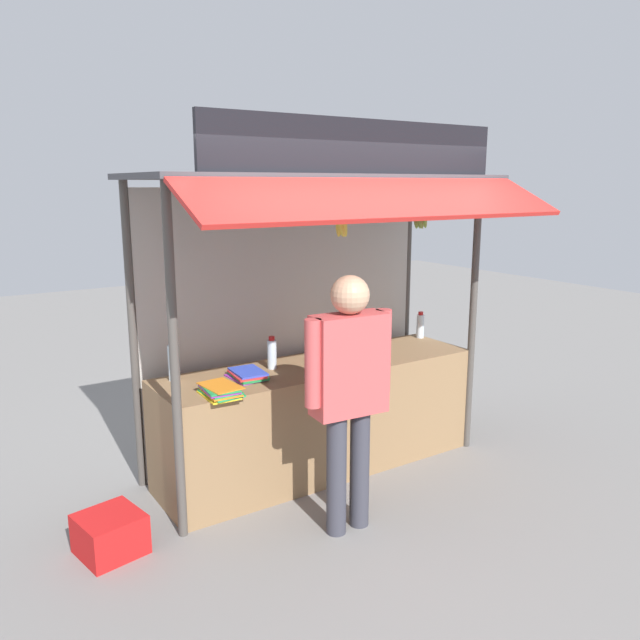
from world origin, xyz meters
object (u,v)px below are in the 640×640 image
Objects in this scene: magazine_stack_right at (247,375)px; vendor_person at (349,381)px; water_bottle_back_left at (272,354)px; banana_bunch_rightmost at (420,217)px; banana_bunch_leftmost at (342,225)px; plastic_crate at (110,534)px; magazine_stack_front_left at (339,365)px; water_bottle_back_right at (174,362)px; magazine_stack_far_right at (220,390)px; water_bottle_front_right at (420,326)px; water_bottle_center at (362,337)px.

vendor_person is at bearing -71.40° from magazine_stack_right.
banana_bunch_rightmost is at bearing -30.10° from water_bottle_back_left.
banana_bunch_leftmost is 0.80× the size of plastic_crate.
banana_bunch_rightmost is 0.70m from banana_bunch_leftmost.
plastic_crate is at bearing -176.00° from magazine_stack_front_left.
water_bottle_back_right reaches higher than magazine_stack_far_right.
water_bottle_front_right is at bearing 9.75° from plastic_crate.
magazine_stack_front_left is (-0.46, -0.33, -0.09)m from water_bottle_center.
water_bottle_center is 0.90× the size of banana_bunch_rightmost.
vendor_person is at bearing -45.29° from magazine_stack_far_right.
water_bottle_back_right is 1.22m from magazine_stack_front_left.
water_bottle_back_left is 0.86× the size of magazine_stack_front_left.
water_bottle_center is (-0.71, -0.06, -0.00)m from water_bottle_front_right.
banana_bunch_leftmost reaches higher than plastic_crate.
vendor_person is (-0.23, -0.42, -0.94)m from banana_bunch_leftmost.
water_bottle_center is at bearing 15.67° from magazine_stack_far_right.
water_bottle_front_right is 1.91m from vendor_person.
magazine_stack_right is at bearing -66.86° from vendor_person.
magazine_stack_front_left is at bearing -115.73° from vendor_person.
banana_bunch_rightmost is (0.95, -0.55, 1.01)m from water_bottle_back_left.
water_bottle_center is at bearing 8.75° from magazine_stack_right.
water_bottle_back_right is 1.32m from vendor_person.
plastic_crate is (-1.39, 0.57, -0.89)m from vendor_person.
banana_bunch_leftmost is (0.84, -0.19, 1.07)m from magazine_stack_far_right.
magazine_stack_right is at bearing -28.74° from water_bottle_back_right.
water_bottle_center is 1.35m from vendor_person.
magazine_stack_right is at bearing 140.35° from banana_bunch_leftmost.
vendor_person reaches higher than magazine_stack_right.
vendor_person reaches higher than magazine_stack_front_left.
banana_bunch_rightmost is 0.15× the size of vendor_person.
banana_bunch_leftmost is at bearing -136.54° from water_bottle_center.
water_bottle_back_right is 0.17× the size of vendor_person.
water_bottle_center is (1.61, -0.07, -0.03)m from water_bottle_back_right.
magazine_stack_far_right is (-1.01, -0.09, 0.01)m from magazine_stack_front_left.
vendor_person is at bearing -130.33° from water_bottle_center.
plastic_crate is (-1.62, 0.15, -1.84)m from banana_bunch_leftmost.
magazine_stack_right reaches higher than plastic_crate.
water_bottle_back_right is 1.21× the size of water_bottle_front_right.
water_bottle_front_right is 0.14× the size of vendor_person.
water_bottle_center is 0.72× the size of magazine_stack_far_right.
water_bottle_back_left reaches higher than magazine_stack_far_right.
water_bottle_back_left is 1.06× the size of water_bottle_center.
banana_bunch_rightmost is at bearing -84.39° from water_bottle_center.
water_bottle_back_right is 1.11× the size of banana_bunch_rightmost.
water_bottle_back_right is 1.20m from plastic_crate.
water_bottle_center is at bearing 43.46° from banana_bunch_leftmost.
banana_bunch_leftmost reaches higher than water_bottle_front_right.
vendor_person is at bearing -145.57° from water_bottle_front_right.
magazine_stack_right is at bearing -172.86° from water_bottle_front_right.
vendor_person is (0.02, -0.97, 0.04)m from water_bottle_back_left.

